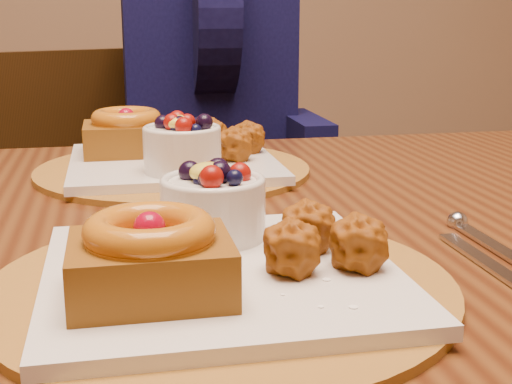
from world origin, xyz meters
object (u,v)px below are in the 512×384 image
place_setting_near (216,257)px  place_setting_far (170,153)px  dining_table (193,281)px  diner (209,78)px  chair_far (91,220)px

place_setting_near → place_setting_far: place_setting_far is taller
place_setting_near → place_setting_far: bearing=90.1°
dining_table → diner: bearing=80.9°
dining_table → chair_far: chair_far is taller
dining_table → place_setting_near: (-0.00, -0.21, 0.10)m
dining_table → diner: diner is taller
dining_table → chair_far: (-0.14, 0.92, -0.19)m
place_setting_far → diner: diner is taller
place_setting_far → place_setting_near: bearing=-89.9°
place_setting_near → chair_far: (-0.14, 1.13, -0.29)m
place_setting_far → diner: size_ratio=0.49×
dining_table → chair_far: bearing=98.8°
chair_far → dining_table: bearing=-104.5°
place_setting_far → chair_far: (-0.14, 0.70, -0.30)m
dining_table → place_setting_far: place_setting_far is taller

